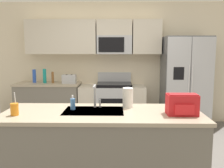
{
  "coord_description": "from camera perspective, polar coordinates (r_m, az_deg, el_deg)",
  "views": [
    {
      "loc": [
        0.04,
        -3.28,
        1.6
      ],
      "look_at": [
        -0.04,
        0.6,
        1.05
      ],
      "focal_mm": 39.5,
      "sensor_mm": 36.0,
      "label": 1
    }
  ],
  "objects": [
    {
      "name": "refrigerator",
      "position": [
        5.24,
        16.52,
        0.33
      ],
      "size": [
        0.9,
        0.76,
        1.85
      ],
      "color": "#4C4F54",
      "rests_on": "ground"
    },
    {
      "name": "paper_towel_roll",
      "position": [
        2.97,
        3.68,
        -3.19
      ],
      "size": [
        0.12,
        0.12,
        0.24
      ],
      "primitive_type": "cylinder",
      "color": "white",
      "rests_on": "island_counter"
    },
    {
      "name": "soap_dispenser",
      "position": [
        2.91,
        -9.07,
        -4.55
      ],
      "size": [
        0.06,
        0.06,
        0.17
      ],
      "color": "#4C8CD8",
      "rests_on": "island_counter"
    },
    {
      "name": "drink_cup_orange",
      "position": [
        2.82,
        -21.63,
        -5.44
      ],
      "size": [
        0.08,
        0.08,
        0.25
      ],
      "color": "orange",
      "rests_on": "island_counter"
    },
    {
      "name": "ground_plane",
      "position": [
        3.65,
        0.42,
        -17.95
      ],
      "size": [
        9.0,
        9.0,
        0.0
      ],
      "primitive_type": "plane",
      "color": "#66605B",
      "rests_on": "ground"
    },
    {
      "name": "bottle_blue",
      "position": [
        5.44,
        -17.54,
        1.77
      ],
      "size": [
        0.07,
        0.07,
        0.28
      ],
      "primitive_type": "cylinder",
      "color": "blue",
      "rests_on": "back_counter"
    },
    {
      "name": "back_counter",
      "position": [
        5.4,
        -14.42,
        -4.47
      ],
      "size": [
        1.33,
        0.63,
        0.9
      ],
      "color": "slate",
      "rests_on": "ground"
    },
    {
      "name": "range_oven",
      "position": [
        5.21,
        0.1,
        -4.77
      ],
      "size": [
        1.36,
        0.61,
        1.1
      ],
      "color": "#B7BABF",
      "rests_on": "ground"
    },
    {
      "name": "kitchen_wall_unit",
      "position": [
        5.36,
        -0.81,
        6.7
      ],
      "size": [
        5.2,
        0.43,
        2.6
      ],
      "color": "beige",
      "rests_on": "ground"
    },
    {
      "name": "backpack",
      "position": [
        2.75,
        15.91,
        -4.47
      ],
      "size": [
        0.32,
        0.22,
        0.23
      ],
      "color": "red",
      "rests_on": "island_counter"
    },
    {
      "name": "toaster",
      "position": [
        5.16,
        -9.88,
        1.16
      ],
      "size": [
        0.28,
        0.16,
        0.18
      ],
      "color": "#B7BABF",
      "rests_on": "back_counter"
    },
    {
      "name": "bottle_teal",
      "position": [
        5.33,
        -15.33,
        1.81
      ],
      "size": [
        0.07,
        0.07,
        0.29
      ],
      "primitive_type": "cylinder",
      "color": "teal",
      "rests_on": "back_counter"
    },
    {
      "name": "pepper_mill",
      "position": [
        5.28,
        -13.57,
        1.51
      ],
      "size": [
        0.05,
        0.05,
        0.24
      ],
      "primitive_type": "cylinder",
      "color": "brown",
      "rests_on": "back_counter"
    },
    {
      "name": "island_counter",
      "position": [
        2.93,
        -2.26,
        -14.91
      ],
      "size": [
        2.23,
        0.86,
        0.9
      ],
      "color": "slate",
      "rests_on": "ground"
    },
    {
      "name": "sink_faucet",
      "position": [
        2.95,
        -3.92,
        -2.33
      ],
      "size": [
        0.08,
        0.21,
        0.28
      ],
      "color": "#B7BABF",
      "rests_on": "island_counter"
    }
  ]
}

